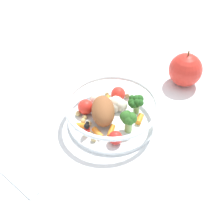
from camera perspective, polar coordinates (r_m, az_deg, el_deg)
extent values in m
plane|color=white|center=(0.72, 1.27, -1.71)|extent=(2.40, 2.40, 0.00)
cylinder|color=white|center=(0.72, 0.00, -1.44)|extent=(0.19, 0.19, 0.01)
torus|color=white|center=(0.69, 0.00, 1.21)|extent=(0.20, 0.20, 0.01)
ellipsoid|color=brown|center=(0.70, -1.56, 0.20)|extent=(0.09, 0.09, 0.05)
cylinder|color=#7FAD5B|center=(0.73, 4.23, 0.53)|extent=(0.01, 0.01, 0.02)
sphere|color=#23561E|center=(0.71, 3.69, 1.28)|extent=(0.02, 0.02, 0.02)
sphere|color=#23561E|center=(0.71, 4.32, 1.71)|extent=(0.01, 0.01, 0.01)
sphere|color=#23561E|center=(0.71, 4.91, 1.60)|extent=(0.02, 0.02, 0.02)
sphere|color=#23561E|center=(0.71, 4.92, 1.70)|extent=(0.01, 0.01, 0.01)
sphere|color=#23561E|center=(0.72, 4.80, 2.26)|extent=(0.02, 0.02, 0.02)
sphere|color=#23561E|center=(0.71, 4.24, 2.25)|extent=(0.02, 0.02, 0.02)
sphere|color=#23561E|center=(0.71, 3.78, 2.25)|extent=(0.01, 0.01, 0.01)
sphere|color=#23561E|center=(0.71, 3.54, 1.63)|extent=(0.02, 0.02, 0.02)
cylinder|color=#8EB766|center=(0.68, 2.85, -2.55)|extent=(0.02, 0.02, 0.02)
sphere|color=#2D6023|center=(0.66, 2.58, -1.36)|extent=(0.02, 0.02, 0.02)
sphere|color=#2D6023|center=(0.66, 3.17, -1.63)|extent=(0.02, 0.02, 0.02)
sphere|color=#2D6023|center=(0.67, 3.47, -1.15)|extent=(0.02, 0.02, 0.02)
sphere|color=#2D6023|center=(0.67, 3.42, -0.87)|extent=(0.02, 0.02, 0.02)
sphere|color=#2D6023|center=(0.67, 2.64, -0.40)|extent=(0.02, 0.02, 0.02)
sphere|color=#2D6023|center=(0.66, 2.27, -0.79)|extent=(0.02, 0.02, 0.02)
sphere|color=silver|center=(0.73, 0.41, 0.91)|extent=(0.03, 0.03, 0.03)
sphere|color=silver|center=(0.73, 0.77, 1.54)|extent=(0.03, 0.03, 0.03)
sphere|color=silver|center=(0.73, 1.59, 1.15)|extent=(0.03, 0.03, 0.03)
sphere|color=silver|center=(0.74, 1.09, 1.61)|extent=(0.02, 0.02, 0.02)
sphere|color=silver|center=(0.73, 0.61, 2.00)|extent=(0.02, 0.02, 0.02)
sphere|color=silver|center=(0.73, -0.12, 1.77)|extent=(0.02, 0.02, 0.02)
sphere|color=silver|center=(0.74, -2.69, 1.79)|extent=(0.03, 0.03, 0.03)
sphere|color=silver|center=(0.73, -2.43, 1.32)|extent=(0.03, 0.03, 0.03)
sphere|color=silver|center=(0.73, -2.04, 1.89)|extent=(0.02, 0.02, 0.02)
sphere|color=silver|center=(0.74, -2.31, 2.26)|extent=(0.02, 0.02, 0.02)
sphere|color=silver|center=(0.74, -2.46, 2.33)|extent=(0.02, 0.02, 0.02)
sphere|color=silver|center=(0.74, -2.83, 2.15)|extent=(0.03, 0.03, 0.03)
sphere|color=silver|center=(0.74, -2.73, 1.84)|extent=(0.03, 0.03, 0.03)
cube|color=yellow|center=(0.69, -4.29, -3.79)|extent=(0.02, 0.02, 0.00)
cylinder|color=red|center=(0.68, -4.34, -3.22)|extent=(0.02, 0.02, 0.02)
sphere|color=black|center=(0.67, -4.40, -2.44)|extent=(0.01, 0.01, 0.01)
sphere|color=black|center=(0.67, -4.29, -1.87)|extent=(0.01, 0.01, 0.01)
sphere|color=black|center=(0.66, -4.55, -2.50)|extent=(0.01, 0.01, 0.01)
cylinder|color=orange|center=(0.68, -0.16, -3.31)|extent=(0.03, 0.02, 0.01)
cylinder|color=orange|center=(0.70, -5.14, -2.38)|extent=(0.03, 0.03, 0.01)
cylinder|color=orange|center=(0.71, 4.80, -1.22)|extent=(0.03, 0.02, 0.01)
cylinder|color=orange|center=(0.75, -0.52, 2.11)|extent=(0.02, 0.03, 0.01)
cylinder|color=orange|center=(0.68, -2.73, -3.49)|extent=(0.02, 0.03, 0.01)
sphere|color=red|center=(0.75, 1.08, 3.17)|extent=(0.03, 0.03, 0.03)
sphere|color=red|center=(0.66, 0.61, -4.49)|extent=(0.03, 0.03, 0.03)
sphere|color=red|center=(0.72, -4.62, 0.89)|extent=(0.03, 0.03, 0.03)
sphere|color=tan|center=(0.67, -3.20, -4.69)|extent=(0.01, 0.01, 0.01)
sphere|color=#D1B775|center=(0.71, -5.04, -1.53)|extent=(0.01, 0.01, 0.01)
sphere|color=tan|center=(0.75, 3.79, 1.47)|extent=(0.01, 0.01, 0.01)
sphere|color=tan|center=(0.72, -5.92, -0.27)|extent=(0.01, 0.01, 0.01)
sphere|color=tan|center=(0.71, -4.77, -0.91)|extent=(0.01, 0.01, 0.01)
sphere|color=#D1B775|center=(0.70, -4.02, -2.00)|extent=(0.01, 0.01, 0.01)
sphere|color=tan|center=(0.77, -0.90, 3.10)|extent=(0.01, 0.01, 0.01)
sphere|color=tan|center=(0.76, -2.94, 2.47)|extent=(0.01, 0.01, 0.01)
sphere|color=tan|center=(0.67, 1.54, -4.43)|extent=(0.01, 0.01, 0.01)
sphere|color=tan|center=(0.76, 2.68, 2.79)|extent=(0.01, 0.01, 0.01)
sphere|color=#D1B775|center=(0.76, -1.36, 2.45)|extent=(0.01, 0.01, 0.01)
sphere|color=red|center=(0.82, 12.63, 7.16)|extent=(0.08, 0.08, 0.08)
cylinder|color=brown|center=(0.79, 13.15, 9.87)|extent=(0.00, 0.00, 0.01)
cube|color=white|center=(0.67, -14.06, -8.41)|extent=(0.11, 0.14, 0.01)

